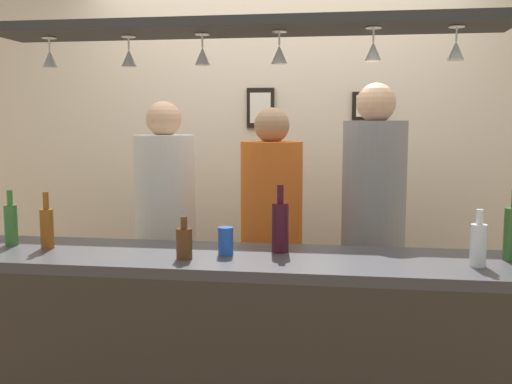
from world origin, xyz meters
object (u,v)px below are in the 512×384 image
Objects in this scene: person_right_grey_shirt at (373,214)px; bottle_beer_amber_tall at (47,227)px; bottle_beer_brown_stubby at (184,242)px; bottle_soda_clear at (478,244)px; picture_frame_upper_small at (369,106)px; bottle_beer_green_import at (11,223)px; picture_frame_crest at (261,108)px; bottle_wine_dark_red at (280,226)px; person_left_white_patterned_shirt at (166,219)px; drink_can at (226,241)px; person_middle_orange_shirt at (271,226)px.

person_right_grey_shirt reaches higher than bottle_beer_amber_tall.
person_right_grey_shirt is at bearing 45.20° from bottle_beer_brown_stubby.
picture_frame_upper_small is at bearing 104.63° from bottle_soda_clear.
picture_frame_crest reaches higher than bottle_beer_green_import.
picture_frame_crest is at bearing 53.76° from bottle_beer_green_import.
picture_frame_crest reaches higher than bottle_wine_dark_red.
person_left_white_patterned_shirt reaches higher than bottle_soda_clear.
bottle_beer_green_import reaches higher than bottle_beer_brown_stubby.
bottle_wine_dark_red is 2.46× the size of drink_can.
drink_can is at bearing -115.06° from picture_frame_upper_small.
picture_frame_upper_small is at bearing 90.58° from person_right_grey_shirt.
bottle_wine_dark_red is 0.25m from drink_can.
bottle_beer_green_import is 2.24m from picture_frame_upper_small.
bottle_wine_dark_red is (0.72, -0.64, 0.09)m from person_left_white_patterned_shirt.
bottle_wine_dark_red is 1.36× the size of picture_frame_upper_small.
picture_frame_upper_small reaches higher than bottle_beer_brown_stubby.
bottle_beer_green_import is at bearing -178.25° from bottle_wine_dark_red.
bottle_beer_brown_stubby is at bearing -9.39° from bottle_beer_amber_tall.
picture_frame_crest is at bearing 103.10° from person_middle_orange_shirt.
picture_frame_upper_small reaches higher than person_middle_orange_shirt.
person_left_white_patterned_shirt is at bearing 124.13° from drink_can.
bottle_soda_clear reaches higher than bottle_beer_brown_stubby.
bottle_beer_amber_tall is at bearing -136.96° from picture_frame_upper_small.
person_middle_orange_shirt is 0.93× the size of person_right_grey_shirt.
picture_frame_upper_small is (-0.38, 1.46, 0.58)m from bottle_soda_clear.
bottle_soda_clear is 1.20m from bottle_beer_brown_stubby.
bottle_beer_brown_stubby is 1.62m from picture_frame_crest.
picture_frame_crest reaches higher than bottle_beer_amber_tall.
drink_can is at bearing 31.66° from bottle_beer_brown_stubby.
bottle_beer_brown_stubby is 1.81m from picture_frame_upper_small.
picture_frame_upper_small reaches higher than person_left_white_patterned_shirt.
bottle_beer_amber_tall is (0.20, -0.04, -0.00)m from bottle_beer_green_import.
picture_frame_crest reaches higher than picture_frame_upper_small.
picture_frame_upper_small is (0.43, 1.31, 0.56)m from bottle_wine_dark_red.
person_left_white_patterned_shirt is at bearing -123.65° from picture_frame_crest.
person_middle_orange_shirt is at bearing 37.20° from bottle_beer_amber_tall.
person_left_white_patterned_shirt is at bearing 138.66° from bottle_wine_dark_red.
picture_frame_upper_small is (1.49, 1.39, 0.58)m from bottle_beer_amber_tall.
person_left_white_patterned_shirt is 0.95× the size of person_right_grey_shirt.
person_middle_orange_shirt reaches higher than bottle_soda_clear.
picture_frame_upper_small reaches higher than bottle_beer_amber_tall.
drink_can is 0.47× the size of picture_frame_crest.
person_right_grey_shirt reaches higher than picture_frame_upper_small.
picture_frame_upper_small is (1.69, 1.35, 0.57)m from bottle_beer_green_import.
person_right_grey_shirt is at bearing 21.64° from bottle_beer_green_import.
bottle_beer_green_import is 2.13× the size of drink_can.
person_right_grey_shirt is 0.99m from drink_can.
person_right_grey_shirt is at bearing 55.48° from bottle_wine_dark_red.
drink_can is at bearing 177.13° from bottle_soda_clear.
person_right_grey_shirt is at bearing 25.58° from bottle_beer_amber_tall.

